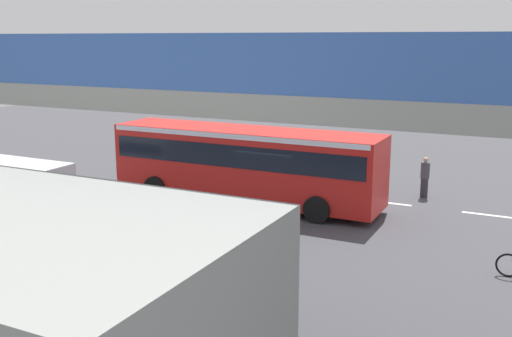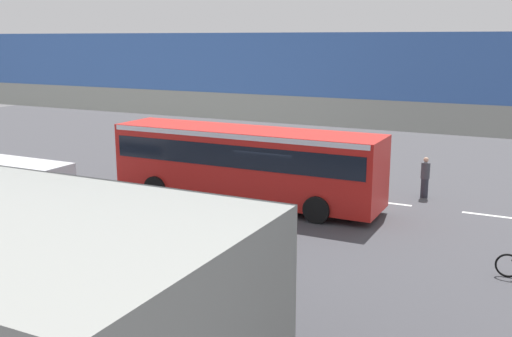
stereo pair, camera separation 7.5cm
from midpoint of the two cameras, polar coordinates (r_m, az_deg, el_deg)
The scene contains 10 objects.
ground at distance 24.34m, azimuth 1.88°, elevation -3.78°, with size 80.00×80.00×0.00m, color #424247.
city_bus at distance 24.58m, azimuth -0.97°, elevation 0.90°, with size 11.54×2.85×3.15m.
parked_van at distance 25.30m, azimuth -22.27°, elevation -1.34°, with size 4.80×2.17×2.05m.
pedestrian at distance 26.70m, azimuth 16.06°, elevation -0.85°, with size 0.38×0.38×1.79m.
lane_dash_leftmost at distance 25.04m, azimuth 21.60°, elevation -4.21°, with size 2.00×0.20×0.01m, color silver.
lane_dash_left at distance 25.62m, azimuth 12.67°, elevation -3.25°, with size 2.00×0.20×0.01m, color silver.
lane_dash_centre at distance 26.80m, azimuth 4.35°, elevation -2.29°, with size 2.00×0.20×0.01m, color silver.
lane_dash_right at distance 28.49m, azimuth -3.12°, elevation -1.38°, with size 2.00×0.20×0.01m, color silver.
lane_dash_rightmost at distance 30.62m, azimuth -9.64°, elevation -0.56°, with size 2.00×0.20×0.01m, color silver.
pedestrian_overpass at distance 14.76m, azimuth -14.91°, elevation 5.42°, with size 26.30×2.60×6.90m.
Camera 2 is at (-9.73, 21.25, 6.80)m, focal length 41.50 mm.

